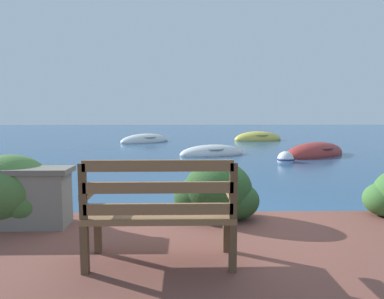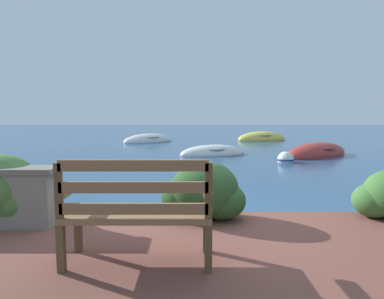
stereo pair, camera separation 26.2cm
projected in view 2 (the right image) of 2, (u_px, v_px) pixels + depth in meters
ground_plane at (200, 228)px, 4.51m from camera, size 80.00×80.00×0.00m
park_bench at (137, 209)px, 2.90m from camera, size 1.27×0.48×0.93m
hedge_clump_left at (204, 193)px, 4.20m from camera, size 1.05×0.75×0.71m
rowboat_nearest at (317, 154)px, 12.10m from camera, size 3.21×2.88×0.83m
rowboat_mid at (213, 154)px, 12.34m from camera, size 2.62×1.67×0.66m
rowboat_far at (148, 141)px, 17.84m from camera, size 2.94×2.79×0.78m
rowboat_outer at (262, 139)px, 18.85m from camera, size 2.98×1.87×0.88m
mooring_buoy at (286, 160)px, 10.51m from camera, size 0.55×0.55×0.50m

